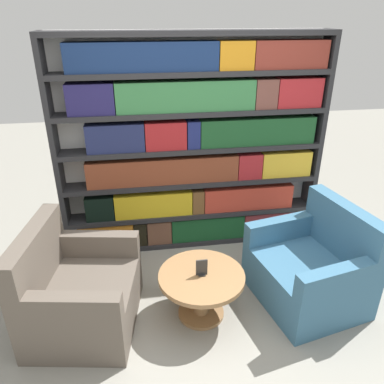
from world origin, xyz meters
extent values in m
plane|color=gray|center=(0.00, 0.00, 0.00)|extent=(14.00, 14.00, 0.00)
cube|color=silver|center=(0.00, 1.55, 1.12)|extent=(2.75, 0.05, 2.25)
cube|color=#262628|center=(-1.35, 1.43, 1.12)|extent=(0.05, 0.30, 2.25)
cube|color=#262628|center=(1.35, 1.43, 1.12)|extent=(0.05, 0.30, 2.25)
cube|color=#262628|center=(0.00, 1.43, 0.03)|extent=(2.65, 0.30, 0.05)
cube|color=#262628|center=(0.00, 1.43, 0.37)|extent=(2.65, 0.30, 0.05)
cube|color=#262628|center=(0.00, 1.43, 0.75)|extent=(2.65, 0.30, 0.05)
cube|color=#262628|center=(0.00, 1.43, 1.12)|extent=(2.65, 0.30, 0.05)
cube|color=#262628|center=(0.00, 1.43, 1.50)|extent=(2.65, 0.30, 0.05)
cube|color=#262628|center=(0.00, 1.43, 1.87)|extent=(2.65, 0.30, 0.05)
cube|color=#262628|center=(0.00, 1.43, 2.22)|extent=(2.65, 0.30, 0.05)
cube|color=orange|center=(-0.96, 1.40, 0.19)|extent=(0.58, 0.20, 0.28)
cube|color=black|center=(-0.59, 1.40, 0.19)|extent=(0.14, 0.20, 0.28)
cube|color=brown|center=(-0.38, 1.40, 0.19)|extent=(0.26, 0.20, 0.28)
cube|color=#174A25|center=(0.17, 1.40, 0.19)|extent=(0.82, 0.20, 0.28)
cube|color=maroon|center=(0.88, 1.40, 0.19)|extent=(0.60, 0.20, 0.28)
cube|color=black|center=(-0.99, 1.40, 0.53)|extent=(0.29, 0.20, 0.27)
cube|color=gold|center=(-0.43, 1.40, 0.53)|extent=(0.82, 0.20, 0.27)
cube|color=brown|center=(0.05, 1.40, 0.53)|extent=(0.12, 0.20, 0.27)
cube|color=#BC3A29|center=(0.62, 1.40, 0.53)|extent=(0.99, 0.20, 0.27)
cube|color=brown|center=(-0.31, 1.40, 0.91)|extent=(1.56, 0.20, 0.27)
cube|color=#A62327|center=(0.61, 1.40, 0.91)|extent=(0.26, 0.20, 0.27)
cube|color=gold|center=(1.01, 1.40, 0.91)|extent=(0.54, 0.20, 0.27)
cube|color=navy|center=(-0.77, 1.40, 1.29)|extent=(0.56, 0.20, 0.28)
cube|color=#A41F22|center=(-0.28, 1.40, 1.29)|extent=(0.41, 0.20, 0.28)
cube|color=navy|center=(0.00, 1.40, 1.29)|extent=(0.13, 0.20, 0.28)
cube|color=#1A4B25|center=(0.67, 1.40, 1.29)|extent=(1.20, 0.20, 0.28)
cube|color=#221E50|center=(-0.96, 1.40, 1.67)|extent=(0.43, 0.20, 0.29)
cube|color=#357741|center=(-0.07, 1.40, 1.67)|extent=(1.34, 0.20, 0.29)
cube|color=brown|center=(0.72, 1.40, 1.67)|extent=(0.22, 0.20, 0.29)
cube|color=#A82227|center=(1.06, 1.40, 1.67)|extent=(0.45, 0.20, 0.29)
cube|color=navy|center=(-0.46, 1.40, 2.03)|extent=(1.38, 0.20, 0.26)
cube|color=orange|center=(0.40, 1.40, 2.03)|extent=(0.33, 0.20, 0.26)
cube|color=maroon|center=(0.93, 1.40, 2.03)|extent=(0.72, 0.20, 0.26)
cube|color=brown|center=(-1.08, 0.31, 0.21)|extent=(0.96, 1.05, 0.41)
cube|color=brown|center=(-1.41, 0.37, 0.65)|extent=(0.29, 0.93, 0.48)
cube|color=brown|center=(-1.08, -0.10, 0.52)|extent=(0.69, 0.23, 0.22)
cube|color=brown|center=(-0.94, 0.69, 0.52)|extent=(0.69, 0.23, 0.22)
cube|color=#386684|center=(0.87, 0.31, 0.21)|extent=(0.99, 1.07, 0.41)
cube|color=#386684|center=(1.20, 0.38, 0.65)|extent=(0.33, 0.93, 0.48)
cube|color=#386684|center=(0.71, 0.69, 0.52)|extent=(0.69, 0.26, 0.22)
cube|color=#386684|center=(0.88, -0.10, 0.52)|extent=(0.69, 0.26, 0.22)
cylinder|color=olive|center=(-0.11, 0.25, 0.19)|extent=(0.13, 0.13, 0.39)
cylinder|color=olive|center=(-0.11, 0.25, 0.01)|extent=(0.40, 0.40, 0.03)
cylinder|color=olive|center=(-0.11, 0.25, 0.41)|extent=(0.72, 0.72, 0.04)
cube|color=black|center=(-0.11, 0.25, 0.43)|extent=(0.06, 0.06, 0.01)
cube|color=#2D2D2D|center=(-0.11, 0.25, 0.50)|extent=(0.10, 0.01, 0.15)
camera|label=1|loc=(-0.57, -2.20, 2.40)|focal=35.00mm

